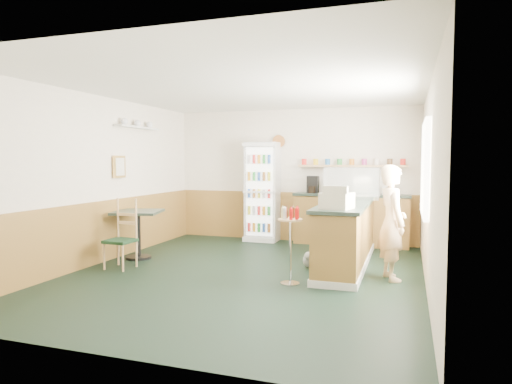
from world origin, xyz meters
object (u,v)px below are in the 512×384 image
at_px(display_case, 352,184).
at_px(condiment_stand, 290,234).
at_px(cash_register, 337,201).
at_px(cafe_chair, 123,232).
at_px(cafe_table, 138,225).
at_px(drinks_fridge, 262,192).
at_px(shopkeeper, 392,223).

distance_m(display_case, condiment_stand, 2.09).
bearing_deg(cash_register, condiment_stand, -144.80).
relative_size(display_case, cafe_chair, 0.86).
relative_size(condiment_stand, cafe_table, 1.13).
bearing_deg(condiment_stand, cafe_chair, 177.21).
bearing_deg(drinks_fridge, shopkeeper, -41.95).
distance_m(condiment_stand, cafe_chair, 2.70).
bearing_deg(cafe_table, cash_register, -8.04).
bearing_deg(shopkeeper, cafe_table, 67.80).
relative_size(display_case, condiment_stand, 0.90).
bearing_deg(shopkeeper, cash_register, 100.00).
height_order(shopkeeper, condiment_stand, shopkeeper).
height_order(shopkeeper, cafe_table, shopkeeper).
bearing_deg(drinks_fridge, cafe_table, -122.10).
distance_m(shopkeeper, cafe_table, 4.11).
distance_m(shopkeeper, cafe_chair, 4.02).
bearing_deg(display_case, cash_register, -90.00).
relative_size(drinks_fridge, cash_register, 5.11).
xyz_separation_m(drinks_fridge, shopkeeper, (2.64, -2.37, -0.21)).
bearing_deg(display_case, shopkeeper, -60.50).
distance_m(display_case, cafe_chair, 3.80).
bearing_deg(shopkeeper, drinks_fridge, 26.58).
bearing_deg(condiment_stand, display_case, 73.24).
relative_size(drinks_fridge, cafe_chair, 1.90).
bearing_deg(cafe_table, condiment_stand, -14.58).
bearing_deg(display_case, cafe_chair, -151.34).
distance_m(cash_register, cafe_table, 3.48).
xyz_separation_m(cash_register, cafe_chair, (-3.27, -0.12, -0.56)).
height_order(cash_register, shopkeeper, shopkeeper).
bearing_deg(drinks_fridge, display_case, -30.35).
xyz_separation_m(cafe_table, cafe_chair, (0.13, -0.60, -0.02)).
distance_m(display_case, cash_register, 1.67).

